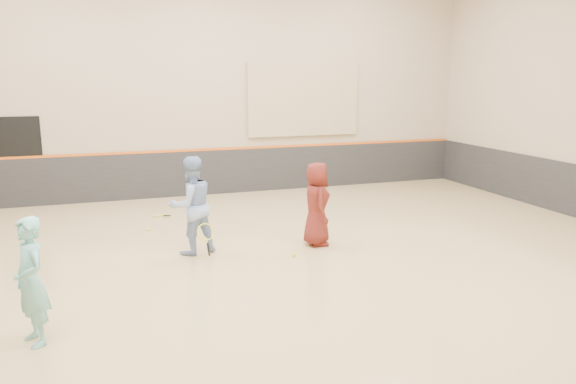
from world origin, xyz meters
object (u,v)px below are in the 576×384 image
object	(u,v)px
instructor	(191,205)
young_man	(317,204)
girl	(31,282)
spare_racket	(159,214)

from	to	relation	value
instructor	young_man	xyz separation A→B (m)	(2.31, -0.24, -0.10)
girl	young_man	size ratio (longest dim) A/B	0.99
girl	spare_racket	xyz separation A→B (m)	(2.06, 5.80, -0.72)
young_man	spare_racket	bearing A→B (deg)	47.43
girl	spare_racket	bearing A→B (deg)	135.58
instructor	spare_racket	world-z (taller)	instructor
instructor	spare_racket	bearing A→B (deg)	-101.25
girl	young_man	bearing A→B (deg)	94.59
girl	spare_racket	distance (m)	6.20
girl	spare_racket	world-z (taller)	girl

